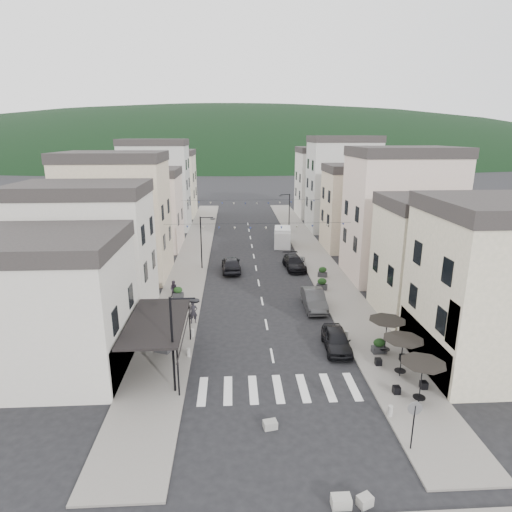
{
  "coord_description": "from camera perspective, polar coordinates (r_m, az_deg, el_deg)",
  "views": [
    {
      "loc": [
        -2.57,
        -20.26,
        14.63
      ],
      "look_at": [
        -0.4,
        18.77,
        3.5
      ],
      "focal_mm": 30.0,
      "sensor_mm": 36.0,
      "label": 1
    }
  ],
  "objects": [
    {
      "name": "streetlamp_right_far",
      "position": [
        65.72,
        4.22,
        6.27
      ],
      "size": [
        1.7,
        0.56,
        6.0
      ],
      "color": "black",
      "rests_on": "ground"
    },
    {
      "name": "pedestrian_b",
      "position": [
        40.19,
        -10.86,
        -4.35
      ],
      "size": [
        0.82,
        0.65,
        1.61
      ],
      "primitive_type": "imported",
      "rotation": [
        0.0,
        0.0,
        -0.06
      ],
      "color": "black",
      "rests_on": "sidewalk_left"
    },
    {
      "name": "buildings_row_right",
      "position": [
        59.94,
        13.51,
        7.49
      ],
      "size": [
        10.2,
        54.16,
        14.5
      ],
      "color": "#B3AE8E",
      "rests_on": "ground"
    },
    {
      "name": "traffic_sign",
      "position": [
        22.64,
        20.35,
        -19.37
      ],
      "size": [
        0.7,
        0.07,
        2.7
      ],
      "color": "black",
      "rests_on": "ground"
    },
    {
      "name": "parked_car_b",
      "position": [
        37.74,
        7.74,
        -5.75
      ],
      "size": [
        1.74,
        4.91,
        1.61
      ],
      "primitive_type": "imported",
      "rotation": [
        0.0,
        0.0,
        -0.01
      ],
      "color": "#333336",
      "rests_on": "ground"
    },
    {
      "name": "bunting_far",
      "position": [
        59.01,
        -0.65,
        7.14
      ],
      "size": [
        19.0,
        0.28,
        0.62
      ],
      "color": "black",
      "rests_on": "ground"
    },
    {
      "name": "bollards",
      "position": [
        29.53,
        2.26,
        -12.88
      ],
      "size": [
        11.66,
        10.26,
        0.6
      ],
      "color": "gray",
      "rests_on": "ground"
    },
    {
      "name": "boutique_awning",
      "position": [
        28.16,
        -12.6,
        -8.66
      ],
      "size": [
        3.77,
        7.5,
        3.28
      ],
      "color": "black",
      "rests_on": "ground"
    },
    {
      "name": "planter_rb",
      "position": [
        42.05,
        8.78,
        -3.69
      ],
      "size": [
        1.15,
        0.88,
        1.14
      ],
      "rotation": [
        0.0,
        0.0,
        -0.36
      ],
      "color": "#2A2A2C",
      "rests_on": "sidewalk_right"
    },
    {
      "name": "planter_rc",
      "position": [
        45.74,
        8.86,
        -2.11
      ],
      "size": [
        1.08,
        0.82,
        1.08
      ],
      "rotation": [
        0.0,
        0.0,
        -0.33
      ],
      "color": "#2B2B2D",
      "rests_on": "sidewalk_right"
    },
    {
      "name": "sidewalk_left",
      "position": [
        54.48,
        -8.26,
        0.21
      ],
      "size": [
        4.0,
        76.0,
        0.12
      ],
      "primitive_type": "cube",
      "color": "slate",
      "rests_on": "ground"
    },
    {
      "name": "delivery_van",
      "position": [
        58.45,
        3.55,
        2.65
      ],
      "size": [
        2.73,
        5.6,
        2.59
      ],
      "rotation": [
        0.0,
        0.0,
        -0.11
      ],
      "color": "silver",
      "rests_on": "ground"
    },
    {
      "name": "pedestrian_a",
      "position": [
        34.6,
        -8.35,
        -7.43
      ],
      "size": [
        0.75,
        0.59,
        1.82
      ],
      "primitive_type": "imported",
      "rotation": [
        0.0,
        0.0,
        0.25
      ],
      "color": "black",
      "rests_on": "sidewalk_left"
    },
    {
      "name": "streetlamp_left_far",
      "position": [
        47.65,
        -7.02,
        2.51
      ],
      "size": [
        1.7,
        0.56,
        6.0
      ],
      "color": "black",
      "rests_on": "ground"
    },
    {
      "name": "planter_la",
      "position": [
        30.81,
        -12.37,
        -11.36
      ],
      "size": [
        1.24,
        0.98,
        1.23
      ],
      "rotation": [
        0.0,
        0.0,
        -0.39
      ],
      "color": "#2F2F32",
      "rests_on": "sidewalk_left"
    },
    {
      "name": "bistro_building",
      "position": [
        31.19,
        30.31,
        -4.36
      ],
      "size": [
        10.0,
        8.0,
        10.0
      ],
      "primitive_type": "cube",
      "color": "#B3AE8E",
      "rests_on": "ground"
    },
    {
      "name": "parked_car_a",
      "position": [
        31.12,
        10.69,
        -10.92
      ],
      "size": [
        1.96,
        4.42,
        1.48
      ],
      "primitive_type": "imported",
      "rotation": [
        0.0,
        0.0,
        -0.05
      ],
      "color": "black",
      "rests_on": "ground"
    },
    {
      "name": "concrete_block_b",
      "position": [
        20.6,
        14.31,
        -29.09
      ],
      "size": [
        0.73,
        0.66,
        0.45
      ],
      "primitive_type": "cube",
      "rotation": [
        0.0,
        0.0,
        0.43
      ],
      "color": "gray",
      "rests_on": "ground"
    },
    {
      "name": "concrete_block_c",
      "position": [
        23.74,
        1.9,
        -21.55
      ],
      "size": [
        0.79,
        0.63,
        0.4
      ],
      "primitive_type": "cube",
      "rotation": [
        0.0,
        0.0,
        0.2
      ],
      "color": "gray",
      "rests_on": "ground"
    },
    {
      "name": "concrete_block_a",
      "position": [
        20.35,
        11.28,
        -29.44
      ],
      "size": [
        0.8,
        0.5,
        0.5
      ],
      "primitive_type": "cube",
      "rotation": [
        0.0,
        0.0,
        -0.0
      ],
      "color": "gray",
      "rests_on": "ground"
    },
    {
      "name": "parked_car_e",
      "position": [
        47.29,
        -3.32,
        -1.07
      ],
      "size": [
        2.26,
        5.11,
        1.71
      ],
      "primitive_type": "imported",
      "rotation": [
        0.0,
        0.0,
        3.19
      ],
      "color": "black",
      "rests_on": "ground"
    },
    {
      "name": "sidewalk_right",
      "position": [
        55.18,
        7.45,
        0.44
      ],
      "size": [
        4.0,
        76.0,
        0.12
      ],
      "primitive_type": "cube",
      "color": "slate",
      "rests_on": "ground"
    },
    {
      "name": "cafe_terrace",
      "position": [
        28.07,
        19.0,
        -10.97
      ],
      "size": [
        2.5,
        8.1,
        2.53
      ],
      "color": "black",
      "rests_on": "ground"
    },
    {
      "name": "planter_lb",
      "position": [
        40.15,
        -10.35,
        -4.79
      ],
      "size": [
        0.98,
        0.6,
        1.05
      ],
      "rotation": [
        0.0,
        0.0,
        -0.09
      ],
      "color": "#29292B",
      "rests_on": "sidewalk_left"
    },
    {
      "name": "boutique_building",
      "position": [
        30.31,
        -28.39,
        -6.66
      ],
      "size": [
        12.0,
        8.0,
        8.0
      ],
      "primitive_type": "cube",
      "color": "beige",
      "rests_on": "ground"
    },
    {
      "name": "ground",
      "position": [
        25.13,
        3.49,
        -19.75
      ],
      "size": [
        700.0,
        700.0,
        0.0
      ],
      "primitive_type": "plane",
      "color": "black",
      "rests_on": "ground"
    },
    {
      "name": "buildings_row_left",
      "position": [
        59.84,
        -14.77,
        7.2
      ],
      "size": [
        10.2,
        54.16,
        14.0
      ],
      "color": "beige",
      "rests_on": "ground"
    },
    {
      "name": "bunting_near",
      "position": [
        43.28,
        0.29,
        3.92
      ],
      "size": [
        19.0,
        0.28,
        0.62
      ],
      "color": "black",
      "rests_on": "ground"
    },
    {
      "name": "parked_car_d",
      "position": [
        48.28,
        5.11,
        -0.91
      ],
      "size": [
        2.4,
        5.17,
        1.46
      ],
      "primitive_type": "imported",
      "rotation": [
        0.0,
        0.0,
        0.07
      ],
      "color": "black",
      "rests_on": "ground"
    },
    {
      "name": "hill_backdrop",
      "position": [
        320.61,
        -2.79,
        13.26
      ],
      "size": [
        640.0,
        360.0,
        70.0
      ],
      "primitive_type": "ellipsoid",
      "color": "black",
      "rests_on": "ground"
    },
    {
      "name": "parked_car_c",
      "position": [
        48.5,
        5.46,
        -0.99
      ],
      "size": [
        2.49,
        4.59,
        1.22
      ],
      "primitive_type": "imported",
      "rotation": [
        0.0,
        0.0,
        -0.11
      ],
      "color": "#919499",
      "rests_on": "ground"
    },
    {
      "name": "streetlamp_left_near",
      "position": [
        25.01,
        -10.5,
        -10.31
      ],
      "size": [
        1.7,
        0.56,
        6.0
      ],
      "color": "black",
      "rests_on": "ground"
    },
    {
      "name": "planter_ra",
      "position": [
        31.21,
        16.1,
        -11.42
      ],
      "size": [
        0.99,
        0.61,
        1.06
      ],
      "rotation": [
        0.0,
        0.0,
        0.09
      ],
      "color": "#2D2D30",
      "rests_on": "sidewalk_right"
    }
  ]
}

